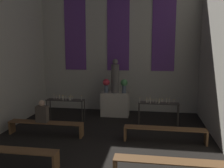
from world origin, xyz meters
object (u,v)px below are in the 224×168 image
altar (115,104)px  pew_back_right (165,131)px  statue (115,77)px  person_seated (42,113)px  flower_vase_right (124,85)px  pew_second_right (170,165)px  candle_rack_right (158,106)px  pew_back_left (46,125)px  candle_rack_left (66,103)px  pew_second_left (8,153)px  flower_vase_left (106,84)px

altar → pew_back_right: 3.15m
statue → person_seated: size_ratio=1.94×
flower_vase_right → pew_second_right: size_ratio=0.23×
candle_rack_right → statue: bearing=146.8°
flower_vase_right → pew_back_left: flower_vase_right is taller
pew_back_right → statue: bearing=126.1°
candle_rack_right → person_seated: size_ratio=2.01×
altar → pew_back_right: altar is taller
altar → candle_rack_left: bearing=-146.8°
statue → pew_second_left: bearing=-111.7°
candle_rack_left → pew_second_right: candle_rack_left is taller
altar → person_seated: bearing=-127.7°
flower_vase_left → pew_second_left: bearing=-107.8°
flower_vase_left → pew_second_right: bearing=-64.6°
candle_rack_right → flower_vase_left: bearing=151.7°
pew_second_right → pew_back_right: bearing=90.0°
flower_vase_left → pew_back_right: size_ratio=0.23×
statue → candle_rack_left: size_ratio=0.96×
pew_back_right → person_seated: person_seated is taller
altar → person_seated: 3.23m
altar → pew_second_right: bearing=-68.3°
pew_back_right → pew_back_left: bearing=180.0°
flower_vase_right → candle_rack_right: 1.82m
statue → pew_back_left: size_ratio=0.56×
flower_vase_left → pew_second_left: size_ratio=0.23×
flower_vase_left → pew_second_right: size_ratio=0.23×
statue → person_seated: statue is taller
altar → pew_back_left: bearing=-126.1°
flower_vase_left → pew_back_left: size_ratio=0.23×
person_seated → flower_vase_left: bearing=57.8°
altar → pew_second_left: size_ratio=0.46×
person_seated → pew_back_left: bearing=-0.0°
pew_back_left → pew_back_right: size_ratio=1.00×
flower_vase_right → candle_rack_left: size_ratio=0.39×
statue → candle_rack_left: bearing=-146.8°
pew_second_left → person_seated: person_seated is taller
pew_back_right → pew_second_left: bearing=-150.3°
candle_rack_right → pew_second_left: (-3.55, -3.56, -0.41)m
altar → statue: (0.00, 0.00, 1.11)m
statue → flower_vase_left: statue is taller
candle_rack_right → pew_back_left: 3.85m
candle_rack_right → person_seated: bearing=-158.5°
statue → pew_back_left: 3.39m
candle_rack_right → pew_back_left: size_ratio=0.59×
flower_vase_left → pew_second_left: 4.99m
candle_rack_right → pew_second_right: 3.59m
flower_vase_left → candle_rack_right: size_ratio=0.39×
statue → candle_rack_right: size_ratio=0.96×
pew_back_left → pew_back_right: same height
pew_second_left → pew_back_right: bearing=29.7°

